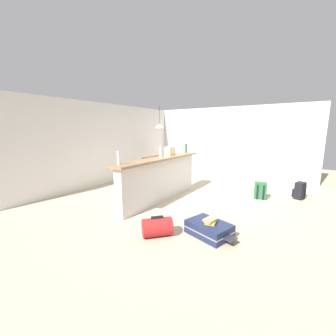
{
  "coord_description": "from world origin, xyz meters",
  "views": [
    {
      "loc": [
        -4.7,
        -2.37,
        1.73
      ],
      "look_at": [
        -0.28,
        0.61,
        0.74
      ],
      "focal_mm": 22.76,
      "sensor_mm": 36.0,
      "label": 1
    }
  ],
  "objects_px": {
    "pendant_lamp": "(160,126)",
    "backpack_black": "(299,191)",
    "grocery_bag": "(170,151)",
    "backpack_green": "(260,191)",
    "bottle_white": "(161,152)",
    "dining_chair_near_partition": "(172,165)",
    "duffel_bag_red": "(157,227)",
    "bottle_green": "(186,148)",
    "dining_table": "(160,159)",
    "suitcase_flat_navy": "(209,229)",
    "book_stack": "(211,221)",
    "bottle_clear": "(119,158)"
  },
  "relations": [
    {
      "from": "pendant_lamp",
      "to": "backpack_black",
      "type": "height_order",
      "value": "pendant_lamp"
    },
    {
      "from": "grocery_bag",
      "to": "backpack_green",
      "type": "xyz_separation_m",
      "value": [
        1.01,
        -2.05,
        -0.96
      ]
    },
    {
      "from": "bottle_white",
      "to": "grocery_bag",
      "type": "relative_size",
      "value": 1.0
    },
    {
      "from": "dining_chair_near_partition",
      "to": "backpack_green",
      "type": "xyz_separation_m",
      "value": [
        -0.45,
        -2.93,
        -0.31
      ]
    },
    {
      "from": "backpack_green",
      "to": "backpack_black",
      "type": "height_order",
      "value": "same"
    },
    {
      "from": "bottle_white",
      "to": "dining_chair_near_partition",
      "type": "bearing_deg",
      "value": 25.76
    },
    {
      "from": "backpack_black",
      "to": "duffel_bag_red",
      "type": "xyz_separation_m",
      "value": [
        -3.5,
        1.82,
        -0.05
      ]
    },
    {
      "from": "bottle_green",
      "to": "backpack_green",
      "type": "bearing_deg",
      "value": -83.87
    },
    {
      "from": "backpack_black",
      "to": "duffel_bag_red",
      "type": "bearing_deg",
      "value": 152.52
    },
    {
      "from": "backpack_green",
      "to": "duffel_bag_red",
      "type": "distance_m",
      "value": 3.12
    },
    {
      "from": "bottle_white",
      "to": "backpack_green",
      "type": "xyz_separation_m",
      "value": [
        1.46,
        -2.01,
        -0.98
      ]
    },
    {
      "from": "grocery_bag",
      "to": "pendant_lamp",
      "type": "bearing_deg",
      "value": 43.41
    },
    {
      "from": "bottle_white",
      "to": "dining_table",
      "type": "distance_m",
      "value": 2.53
    },
    {
      "from": "bottle_green",
      "to": "grocery_bag",
      "type": "relative_size",
      "value": 1.0
    },
    {
      "from": "bottle_white",
      "to": "suitcase_flat_navy",
      "type": "relative_size",
      "value": 0.29
    },
    {
      "from": "pendant_lamp",
      "to": "duffel_bag_red",
      "type": "height_order",
      "value": "pendant_lamp"
    },
    {
      "from": "bottle_green",
      "to": "book_stack",
      "type": "xyz_separation_m",
      "value": [
        -2.25,
        -1.73,
        -0.93
      ]
    },
    {
      "from": "bottle_clear",
      "to": "grocery_bag",
      "type": "height_order",
      "value": "bottle_clear"
    },
    {
      "from": "dining_table",
      "to": "book_stack",
      "type": "relative_size",
      "value": 4.45
    },
    {
      "from": "grocery_bag",
      "to": "suitcase_flat_navy",
      "type": "xyz_separation_m",
      "value": [
        -1.46,
        -1.74,
        -1.05
      ]
    },
    {
      "from": "backpack_black",
      "to": "dining_table",
      "type": "bearing_deg",
      "value": 90.11
    },
    {
      "from": "bottle_white",
      "to": "book_stack",
      "type": "height_order",
      "value": "bottle_white"
    },
    {
      "from": "grocery_bag",
      "to": "duffel_bag_red",
      "type": "bearing_deg",
      "value": -151.81
    },
    {
      "from": "dining_table",
      "to": "book_stack",
      "type": "distance_m",
      "value": 4.39
    },
    {
      "from": "suitcase_flat_navy",
      "to": "dining_table",
      "type": "bearing_deg",
      "value": 46.52
    },
    {
      "from": "suitcase_flat_navy",
      "to": "duffel_bag_red",
      "type": "xyz_separation_m",
      "value": [
        -0.49,
        0.7,
        0.04
      ]
    },
    {
      "from": "pendant_lamp",
      "to": "book_stack",
      "type": "relative_size",
      "value": 3.21
    },
    {
      "from": "bottle_white",
      "to": "dining_table",
      "type": "xyz_separation_m",
      "value": [
        1.99,
        1.46,
        -0.54
      ]
    },
    {
      "from": "backpack_black",
      "to": "suitcase_flat_navy",
      "type": "bearing_deg",
      "value": 159.53
    },
    {
      "from": "dining_table",
      "to": "pendant_lamp",
      "type": "distance_m",
      "value": 1.18
    },
    {
      "from": "dining_chair_near_partition",
      "to": "suitcase_flat_navy",
      "type": "relative_size",
      "value": 1.05
    },
    {
      "from": "dining_chair_near_partition",
      "to": "pendant_lamp",
      "type": "bearing_deg",
      "value": 85.74
    },
    {
      "from": "bottle_white",
      "to": "grocery_bag",
      "type": "xyz_separation_m",
      "value": [
        0.45,
        0.04,
        -0.02
      ]
    },
    {
      "from": "grocery_bag",
      "to": "dining_chair_near_partition",
      "type": "relative_size",
      "value": 0.28
    },
    {
      "from": "pendant_lamp",
      "to": "suitcase_flat_navy",
      "type": "xyz_separation_m",
      "value": [
        -2.96,
        -3.16,
        -1.71
      ]
    },
    {
      "from": "dining_table",
      "to": "book_stack",
      "type": "bearing_deg",
      "value": -133.32
    },
    {
      "from": "bottle_white",
      "to": "dining_chair_near_partition",
      "type": "relative_size",
      "value": 0.28
    },
    {
      "from": "grocery_bag",
      "to": "dining_chair_near_partition",
      "type": "bearing_deg",
      "value": 31.24
    },
    {
      "from": "bottle_green",
      "to": "backpack_green",
      "type": "xyz_separation_m",
      "value": [
        0.22,
        -2.01,
        -0.98
      ]
    },
    {
      "from": "dining_table",
      "to": "suitcase_flat_navy",
      "type": "height_order",
      "value": "dining_table"
    },
    {
      "from": "bottle_white",
      "to": "book_stack",
      "type": "xyz_separation_m",
      "value": [
        -1.01,
        -1.72,
        -0.93
      ]
    },
    {
      "from": "bottle_clear",
      "to": "pendant_lamp",
      "type": "relative_size",
      "value": 0.32
    },
    {
      "from": "pendant_lamp",
      "to": "book_stack",
      "type": "distance_m",
      "value": 4.62
    },
    {
      "from": "grocery_bag",
      "to": "duffel_bag_red",
      "type": "distance_m",
      "value": 2.43
    },
    {
      "from": "dining_chair_near_partition",
      "to": "book_stack",
      "type": "relative_size",
      "value": 3.76
    },
    {
      "from": "dining_table",
      "to": "suitcase_flat_navy",
      "type": "relative_size",
      "value": 1.24
    },
    {
      "from": "bottle_white",
      "to": "duffel_bag_red",
      "type": "relative_size",
      "value": 0.47
    },
    {
      "from": "dining_table",
      "to": "dining_chair_near_partition",
      "type": "distance_m",
      "value": 0.56
    },
    {
      "from": "dining_chair_near_partition",
      "to": "pendant_lamp",
      "type": "relative_size",
      "value": 1.17
    },
    {
      "from": "bottle_green",
      "to": "duffel_bag_red",
      "type": "distance_m",
      "value": 3.1
    }
  ]
}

